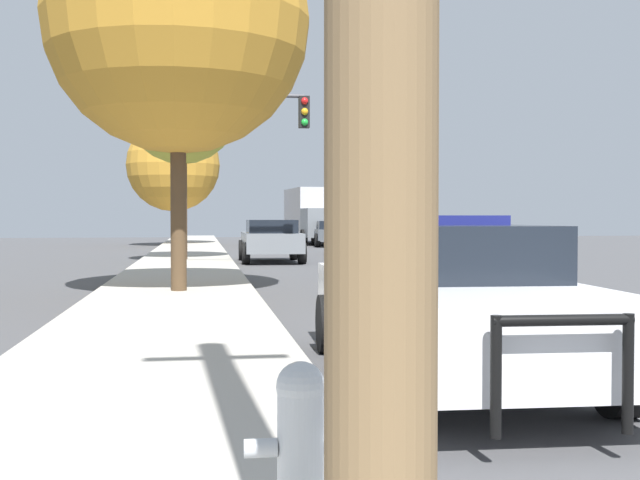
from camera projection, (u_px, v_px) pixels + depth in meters
sidewalk_left at (139, 408)px, 6.04m from camera, size 3.00×110.00×0.13m
police_car at (445, 297)px, 7.49m from camera, size 2.19×5.19×1.52m
fire_hydrant at (301, 439)px, 3.53m from camera, size 0.50×0.22×0.74m
traffic_light at (233, 141)px, 22.49m from camera, size 3.77×0.35×4.97m
car_background_midblock at (271, 239)px, 26.83m from camera, size 2.06×4.11×1.42m
car_background_oncoming at (362, 236)px, 32.05m from camera, size 1.99×4.46×1.44m
car_background_distant at (332, 233)px, 41.45m from camera, size 2.18×4.36×1.32m
box_truck at (314, 214)px, 45.74m from camera, size 2.92×7.38×3.17m
tree_sidewalk_mid at (182, 107)px, 26.20m from camera, size 3.77×3.77×6.89m
tree_sidewalk_near at (178, 21)px, 14.88m from camera, size 4.93×4.93×7.49m
tree_sidewalk_far at (173, 165)px, 41.98m from camera, size 4.86×4.86×6.55m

